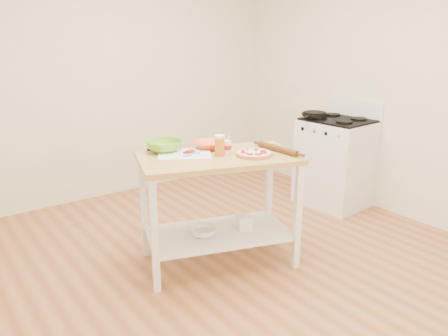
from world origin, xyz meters
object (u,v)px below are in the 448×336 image
at_px(knife, 160,150).
at_px(rolling_pin, 278,149).
at_px(green_bowl, 164,146).
at_px(gas_stove, 335,162).
at_px(cutting_board, 184,154).
at_px(spatula, 191,155).
at_px(beer_pint, 220,145).
at_px(prep_island, 218,186).
at_px(skillet, 314,114).
at_px(pizza, 254,153).
at_px(shelf_bin, 244,222).
at_px(yogurt_tub, 226,147).
at_px(shelf_glass_bowl, 203,232).
at_px(orange_bowl, 210,145).

distance_m(knife, rolling_pin, 0.93).
bearing_deg(rolling_pin, green_bowl, 143.10).
distance_m(gas_stove, knife, 2.12).
xyz_separation_m(cutting_board, spatula, (0.02, -0.07, 0.01)).
relative_size(beer_pint, rolling_pin, 0.38).
relative_size(prep_island, knife, 5.39).
height_order(skillet, pizza, skillet).
xyz_separation_m(pizza, shelf_bin, (-0.02, 0.09, -0.60)).
distance_m(prep_island, knife, 0.55).
bearing_deg(yogurt_tub, green_bowl, 139.28).
bearing_deg(skillet, gas_stove, -73.41).
height_order(shelf_glass_bowl, shelf_bin, shelf_bin).
bearing_deg(rolling_pin, beer_pint, 156.84).
xyz_separation_m(gas_stove, shelf_bin, (-1.56, -0.37, -0.16)).
distance_m(gas_stove, green_bowl, 2.09).
xyz_separation_m(prep_island, orange_bowl, (0.07, 0.22, 0.28)).
height_order(pizza, rolling_pin, rolling_pin).
distance_m(knife, beer_pint, 0.49).
height_order(cutting_board, shelf_bin, cutting_board).
distance_m(prep_island, orange_bowl, 0.36).
height_order(cutting_board, orange_bowl, orange_bowl).
relative_size(orange_bowl, shelf_bin, 2.27).
height_order(spatula, shelf_bin, spatula).
relative_size(skillet, beer_pint, 2.62).
distance_m(skillet, cutting_board, 1.85).
relative_size(pizza, knife, 1.13).
xyz_separation_m(prep_island, gas_stove, (1.77, 0.30, -0.18)).
bearing_deg(knife, spatula, -35.58).
height_order(gas_stove, spatula, gas_stove).
height_order(pizza, green_bowl, green_bowl).
height_order(cutting_board, beer_pint, beer_pint).
xyz_separation_m(skillet, orange_bowl, (-1.55, -0.29, -0.04)).
distance_m(spatula, shelf_bin, 0.74).
relative_size(spatula, shelf_glass_bowl, 0.70).
distance_m(knife, green_bowl, 0.05).
bearing_deg(rolling_pin, orange_bowl, 132.78).
xyz_separation_m(green_bowl, shelf_glass_bowl, (0.14, -0.33, -0.65)).
height_order(pizza, shelf_bin, pizza).
bearing_deg(pizza, shelf_bin, 100.70).
distance_m(orange_bowl, shelf_bin, 0.69).
xyz_separation_m(spatula, green_bowl, (-0.09, 0.25, 0.03)).
relative_size(gas_stove, pizza, 3.93).
bearing_deg(knife, shelf_bin, -10.46).
relative_size(green_bowl, shelf_bin, 2.55).
bearing_deg(pizza, gas_stove, 16.55).
height_order(pizza, orange_bowl, orange_bowl).
xyz_separation_m(pizza, yogurt_tub, (-0.12, 0.18, 0.03)).
distance_m(skillet, knife, 1.93).
distance_m(skillet, yogurt_tub, 1.59).
xyz_separation_m(rolling_pin, shelf_glass_bowl, (-0.58, 0.21, -0.63)).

